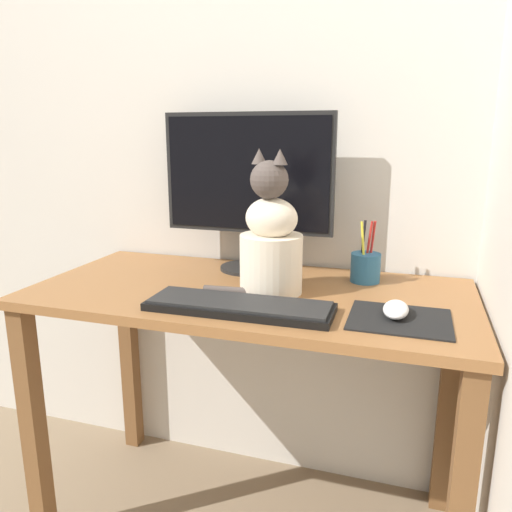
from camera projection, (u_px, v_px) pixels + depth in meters
name	position (u px, v px, depth m)	size (l,w,h in m)	color
wall_back	(282.00, 97.00, 1.51)	(7.00, 0.04, 2.50)	beige
desk	(249.00, 332.00, 1.37)	(1.17, 0.57, 0.74)	brown
monitor	(248.00, 183.00, 1.47)	(0.51, 0.17, 0.47)	black
keyboard	(239.00, 306.00, 1.17)	(0.45, 0.15, 0.02)	black
mousepad_right	(400.00, 319.00, 1.12)	(0.22, 0.20, 0.00)	black
computer_mouse_right	(396.00, 309.00, 1.13)	(0.06, 0.11, 0.03)	white
cat	(270.00, 241.00, 1.28)	(0.26, 0.20, 0.37)	beige
pen_cup	(365.00, 267.00, 1.40)	(0.08, 0.08, 0.17)	#286089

